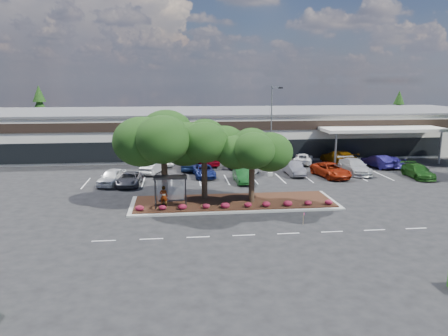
{
  "coord_description": "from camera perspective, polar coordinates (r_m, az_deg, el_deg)",
  "views": [
    {
      "loc": [
        -7.06,
        -32.68,
        10.62
      ],
      "look_at": [
        -2.53,
        7.12,
        2.6
      ],
      "focal_mm": 35.0,
      "sensor_mm": 36.0,
      "label": 1
    }
  ],
  "objects": [
    {
      "name": "car_12",
      "position": [
        55.88,
        -2.47,
        1.24
      ],
      "size": [
        3.81,
        6.26,
        1.7
      ],
      "primitive_type": "imported",
      "rotation": [
        0.0,
        0.0,
        3.41
      ],
      "color": "#9A0515",
      "rests_on": "ground"
    },
    {
      "name": "car_4",
      "position": [
        46.27,
        2.4,
        -1.06
      ],
      "size": [
        1.59,
        4.33,
        1.42
      ],
      "primitive_type": "imported",
      "rotation": [
        0.0,
        0.0,
        0.02
      ],
      "color": "#124519",
      "rests_on": "ground"
    },
    {
      "name": "survey_stake",
      "position": [
        33.44,
        10.35,
        -6.31
      ],
      "size": [
        0.07,
        0.14,
        0.93
      ],
      "color": "#9E7D53",
      "rests_on": "ground"
    },
    {
      "name": "car_16",
      "position": [
        57.57,
        19.45,
        0.84
      ],
      "size": [
        2.83,
        5.05,
        1.58
      ],
      "primitive_type": "imported",
      "rotation": [
        0.0,
        0.0,
        3.4
      ],
      "color": "navy",
      "rests_on": "ground"
    },
    {
      "name": "car_1",
      "position": [
        46.04,
        -12.26,
        -1.42
      ],
      "size": [
        2.63,
        5.01,
        1.35
      ],
      "primitive_type": "imported",
      "rotation": [
        0.0,
        0.0,
        -0.08
      ],
      "color": "#4E4E55",
      "rests_on": "ground"
    },
    {
      "name": "light_pole",
      "position": [
        49.12,
        6.27,
        4.07
      ],
      "size": [
        1.43,
        0.57,
        10.09
      ],
      "rotation": [
        0.0,
        0.0,
        0.14
      ],
      "color": "#9F9F9A",
      "rests_on": "ground"
    },
    {
      "name": "car_2",
      "position": [
        49.07,
        -2.62,
        -0.39
      ],
      "size": [
        2.55,
        4.94,
        1.33
      ],
      "primitive_type": "imported",
      "rotation": [
        0.0,
        0.0,
        0.07
      ],
      "color": "navy",
      "rests_on": "ground"
    },
    {
      "name": "ground",
      "position": [
        35.08,
        5.46,
        -6.35
      ],
      "size": [
        160.0,
        160.0,
        0.0
      ],
      "primitive_type": "plane",
      "color": "black",
      "rests_on": "ground"
    },
    {
      "name": "bus_shelter",
      "position": [
        36.59,
        -7.02,
        -1.9
      ],
      "size": [
        2.75,
        1.55,
        2.59
      ],
      "color": "black",
      "rests_on": "landscape_island"
    },
    {
      "name": "conifer_north_west",
      "position": [
        82.15,
        -22.85,
        6.52
      ],
      "size": [
        4.4,
        4.4,
        10.0
      ],
      "primitive_type": "cone",
      "color": "#16340C",
      "rests_on": "ground"
    },
    {
      "name": "car_9",
      "position": [
        56.04,
        -8.02,
        1.1
      ],
      "size": [
        3.16,
        4.92,
        1.56
      ],
      "primitive_type": "imported",
      "rotation": [
        0.0,
        0.0,
        3.45
      ],
      "color": "white",
      "rests_on": "ground"
    },
    {
      "name": "car_10",
      "position": [
        51.39,
        -9.32,
        0.06
      ],
      "size": [
        2.89,
        4.64,
        1.44
      ],
      "primitive_type": "imported",
      "rotation": [
        0.0,
        0.0,
        2.8
      ],
      "color": "#B5B5B5",
      "rests_on": "ground"
    },
    {
      "name": "car_11",
      "position": [
        52.83,
        -4.55,
        0.5
      ],
      "size": [
        2.32,
        4.52,
        1.47
      ],
      "primitive_type": "imported",
      "rotation": [
        0.0,
        0.0,
        3.0
      ],
      "color": "navy",
      "rests_on": "ground"
    },
    {
      "name": "car_0",
      "position": [
        46.77,
        -14.42,
        -1.14
      ],
      "size": [
        3.09,
        5.13,
        1.63
      ],
      "primitive_type": "imported",
      "rotation": [
        0.0,
        0.0,
        -0.26
      ],
      "color": "white",
      "rests_on": "ground"
    },
    {
      "name": "conifer_north_east",
      "position": [
        87.2,
        21.76,
        6.5
      ],
      "size": [
        3.96,
        3.96,
        9.0
      ],
      "primitive_type": "cone",
      "color": "#16340C",
      "rests_on": "ground"
    },
    {
      "name": "island_tree_mid",
      "position": [
        38.56,
        -2.59,
        1.3
      ],
      "size": [
        6.6,
        6.6,
        7.32
      ],
      "primitive_type": null,
      "color": "#16340C",
      "rests_on": "landscape_island"
    },
    {
      "name": "island_tree_east",
      "position": [
        37.65,
        3.66,
        0.41
      ],
      "size": [
        5.8,
        5.8,
        6.5
      ],
      "primitive_type": null,
      "color": "#16340C",
      "rests_on": "landscape_island"
    },
    {
      "name": "car_3",
      "position": [
        50.07,
        3.2,
        0.06
      ],
      "size": [
        3.97,
        5.44,
        1.72
      ],
      "primitive_type": "imported",
      "rotation": [
        0.0,
        0.0,
        -0.43
      ],
      "color": "silver",
      "rests_on": "ground"
    },
    {
      "name": "car_14",
      "position": [
        57.51,
        10.3,
        1.19
      ],
      "size": [
        3.87,
        5.46,
        1.38
      ],
      "primitive_type": "imported",
      "rotation": [
        0.0,
        0.0,
        2.79
      ],
      "color": "white",
      "rests_on": "ground"
    },
    {
      "name": "island_tree_west",
      "position": [
        37.74,
        -7.83,
        1.43
      ],
      "size": [
        7.2,
        7.2,
        7.89
      ],
      "primitive_type": null,
      "color": "#16340C",
      "rests_on": "landscape_island"
    },
    {
      "name": "car_6",
      "position": [
        50.31,
        13.78,
        -0.28
      ],
      "size": [
        3.6,
        6.05,
        1.58
      ],
      "primitive_type": "imported",
      "rotation": [
        0.0,
        0.0,
        0.18
      ],
      "color": "#9C240B",
      "rests_on": "ground"
    },
    {
      "name": "car_15",
      "position": [
        58.97,
        14.7,
        1.42
      ],
      "size": [
        3.81,
        6.31,
        1.71
      ],
      "primitive_type": "imported",
      "rotation": [
        0.0,
        0.0,
        3.4
      ],
      "color": "#764707",
      "rests_on": "ground"
    },
    {
      "name": "car_5",
      "position": [
        50.64,
        9.1,
        -0.02
      ],
      "size": [
        1.78,
        4.82,
        1.58
      ],
      "primitive_type": "imported",
      "rotation": [
        0.0,
        0.0,
        0.02
      ],
      "color": "#5B5A61",
      "rests_on": "ground"
    },
    {
      "name": "car_7",
      "position": [
        52.92,
        16.71,
        0.19
      ],
      "size": [
        2.49,
        5.84,
        1.68
      ],
      "primitive_type": "imported",
      "rotation": [
        0.0,
        0.0,
        0.02
      ],
      "color": "silver",
      "rests_on": "ground"
    },
    {
      "name": "car_13",
      "position": [
        54.33,
        1.92,
        0.95
      ],
      "size": [
        3.6,
        5.37,
        1.7
      ],
      "primitive_type": "imported",
      "rotation": [
        0.0,
        0.0,
        2.79
      ],
      "color": "navy",
      "rests_on": "ground"
    },
    {
      "name": "car_17",
      "position": [
        58.27,
        20.69,
        0.78
      ],
      "size": [
        2.46,
        5.01,
        1.4
      ],
      "primitive_type": "imported",
      "rotation": [
        0.0,
        0.0,
        3.25
      ],
      "color": "navy",
      "rests_on": "ground"
    },
    {
      "name": "landscape_island",
      "position": [
        38.49,
        1.31,
        -4.51
      ],
      "size": [
        18.0,
        6.0,
        0.26
      ],
      "color": "#9F9F9A",
      "rests_on": "ground"
    },
    {
      "name": "lane_markings",
      "position": [
        44.93,
        2.55,
        -2.36
      ],
      "size": [
        33.12,
        20.06,
        0.01
      ],
      "color": "silver",
      "rests_on": "ground"
    },
    {
      "name": "car_8",
      "position": [
        53.11,
        24.01,
        -0.39
      ],
      "size": [
        2.32,
        5.22,
        1.49
      ],
      "primitive_type": "imported",
      "rotation": [
        0.0,
        0.0,
        -0.04
      ],
      "color": "#1D4F15",
      "rests_on": "ground"
    },
    {
      "name": "shrub_row",
      "position": [
        36.38,
        1.76,
        -4.82
      ],
      "size": [
        17.0,
        0.8,
        0.5
      ],
      "primitive_type": null,
      "color": "maroon",
      "rests_on": "landscape_island"
    },
    {
      "name": "retail_store",
      "position": [
        67.39,
        -0.39,
        4.96
      ],
      "size": [
        80.4,
        25.2,
        6.25
      ],
      "color": "silver",
      "rests_on": "ground"
    },
    {
      "name": "person_waiting",
      "position": [
        36.75,
        -7.88,
        -3.69
      ],
      "size": [
        0.73,
        0.55,
        1.82
      ],
      "primitive_type": "imported",
      "rotation": [
        0.0,
        0.0,
        2.96
      ],
      "color": "#594C47",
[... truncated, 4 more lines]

